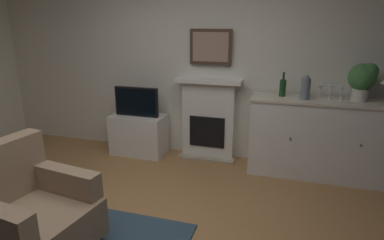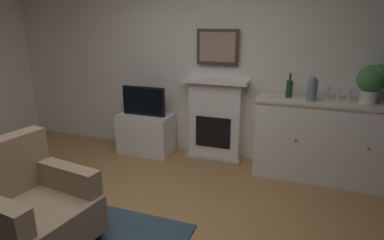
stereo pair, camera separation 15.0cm
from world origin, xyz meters
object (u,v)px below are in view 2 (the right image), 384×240
Objects in this scene: tv_set at (144,101)px; fireplace_unit at (215,119)px; vase_decorative at (312,89)px; armchair at (30,207)px; tv_cabinet at (146,133)px; framed_picture at (217,47)px; potted_plant_small at (372,80)px; wine_bottle at (289,88)px; wine_glass_center at (339,91)px; sideboard_cabinet at (330,141)px; wine_glass_left at (328,90)px; wine_glass_right at (350,92)px.

fireplace_unit is at bearing 10.77° from tv_set.
armchair is at bearing -134.07° from vase_decorative.
fireplace_unit is at bearing 9.45° from tv_cabinet.
fireplace_unit is 2.00× the size of framed_picture.
potted_plant_small is at bearing -5.66° from framed_picture.
wine_bottle reaches higher than tv_cabinet.
framed_picture is 1.54m from wine_glass_center.
wine_bottle reaches higher than sideboard_cabinet.
tv_set is (-0.98, -0.23, -0.74)m from framed_picture.
sideboard_cabinet is at bearing -15.31° from wine_glass_left.
wine_glass_left is 1.00× the size of wine_glass_center.
wine_glass_right is (0.14, -0.01, 0.60)m from sideboard_cabinet.
potted_plant_small reaches higher than sideboard_cabinet.
tv_set reaches higher than armchair.
wine_bottle reaches higher than wine_glass_left.
wine_glass_center is at bearing 43.40° from armchair.
wine_glass_center is 0.38× the size of potted_plant_small.
tv_cabinet is at bearing -179.80° from wine_glass_left.
wine_bottle is 0.42m from wine_glass_left.
wine_glass_center reaches higher than tv_set.
potted_plant_small is at bearing 2.96° from wine_glass_left.
wine_glass_right is 2.67m from tv_cabinet.
tv_set is at bearing -179.02° from wine_glass_center.
tv_cabinet is at bearing -179.23° from wine_bottle.
tv_cabinet is (-0.98, -0.21, -1.22)m from framed_picture.
wine_bottle is 1.76× the size of wine_glass_right.
fireplace_unit is 6.67× the size of wine_glass_left.
wine_glass_center is at bearing 0.98° from tv_set.
fireplace_unit is at bearing 171.70° from wine_bottle.
vase_decorative is at bearing -12.90° from framed_picture.
wine_glass_center reaches higher than tv_cabinet.
vase_decorative reaches higher than wine_glass_right.
sideboard_cabinet is at bearing -8.77° from framed_picture.
wine_glass_left is (0.42, -0.02, 0.01)m from wine_bottle.
framed_picture is 1.44m from wine_glass_left.
framed_picture is 3.33× the size of wine_glass_left.
framed_picture reaches higher than sideboard_cabinet.
armchair is (-1.81, -2.22, -0.68)m from wine_bottle.
wine_glass_center is 0.22× the size of tv_cabinet.
sideboard_cabinet is at bearing -4.59° from wine_bottle.
wine_glass_center reaches higher than armchair.
sideboard_cabinet is 2.29× the size of tv_cabinet.
wine_glass_center is at bearing -5.58° from fireplace_unit.
vase_decorative is 2.31m from tv_cabinet.
fireplace_unit is 0.64× the size of sideboard_cabinet.
wine_glass_right is 0.18× the size of armchair.
fireplace_unit is 2.56× the size of potted_plant_small.
fireplace_unit is 6.67× the size of wine_glass_center.
potted_plant_small reaches higher than armchair.
sideboard_cabinet is 0.77m from wine_bottle.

